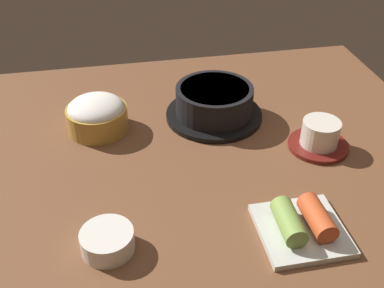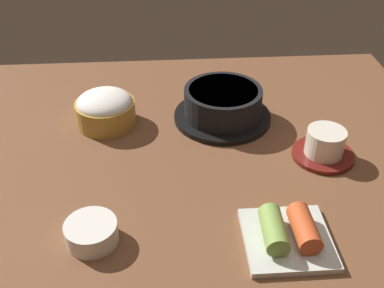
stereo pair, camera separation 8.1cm
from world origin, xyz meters
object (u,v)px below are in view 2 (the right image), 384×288
at_px(tea_cup_with_saucer, 325,145).
at_px(side_bowl_near, 91,232).
at_px(stone_pot, 223,104).
at_px(rice_bowl, 105,109).
at_px(kimchi_plate, 288,234).

distance_m(tea_cup_with_saucer, side_bowl_near, 0.42).
relative_size(stone_pot, side_bowl_near, 2.54).
xyz_separation_m(tea_cup_with_saucer, side_bowl_near, (-0.39, -0.17, -0.01)).
bearing_deg(stone_pot, rice_bowl, -179.88).
relative_size(tea_cup_with_saucer, side_bowl_near, 1.45).
bearing_deg(kimchi_plate, side_bowl_near, 175.39).
bearing_deg(tea_cup_with_saucer, rice_bowl, 160.73).
distance_m(stone_pot, rice_bowl, 0.23).
height_order(rice_bowl, side_bowl_near, rice_bowl).
height_order(stone_pot, tea_cup_with_saucer, stone_pot).
relative_size(rice_bowl, tea_cup_with_saucer, 1.06).
distance_m(stone_pot, side_bowl_near, 0.38).
relative_size(kimchi_plate, side_bowl_near, 1.64).
xyz_separation_m(kimchi_plate, side_bowl_near, (-0.28, 0.02, 0.00)).
bearing_deg(rice_bowl, kimchi_plate, -49.78).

